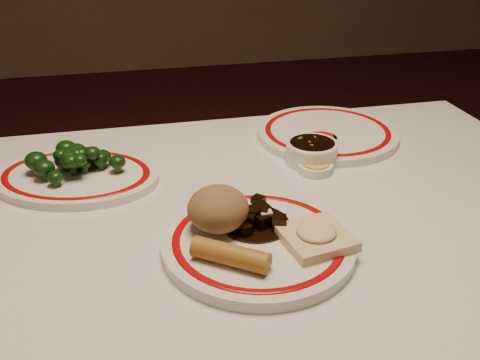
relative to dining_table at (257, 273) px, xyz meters
name	(u,v)px	position (x,y,z in m)	size (l,w,h in m)	color
dining_table	(257,273)	(0.00, 0.00, 0.00)	(1.20, 0.90, 0.75)	white
main_plate	(259,243)	(-0.01, -0.06, 0.10)	(0.36, 0.36, 0.02)	white
rice_mound	(218,209)	(-0.07, -0.02, 0.14)	(0.09, 0.09, 0.06)	olive
spring_roll	(230,255)	(-0.07, -0.11, 0.12)	(0.03, 0.03, 0.11)	#A77529
fried_wonton	(316,236)	(0.06, -0.09, 0.12)	(0.11, 0.11, 0.03)	beige
stirfry_heap	(253,218)	(-0.01, -0.02, 0.12)	(0.10, 0.10, 0.03)	black
broccoli_plate	(77,176)	(-0.28, 0.21, 0.10)	(0.35, 0.32, 0.02)	white
broccoli_pile	(74,158)	(-0.28, 0.22, 0.13)	(0.17, 0.13, 0.05)	#23471C
soy_bowl	(312,153)	(0.15, 0.19, 0.11)	(0.10, 0.10, 0.04)	white
sweet_sour_dish	(321,140)	(0.20, 0.27, 0.10)	(0.06, 0.06, 0.02)	white
mustard_dish	(315,167)	(0.15, 0.15, 0.10)	(0.06, 0.06, 0.02)	white
far_plate	(327,133)	(0.23, 0.30, 0.10)	(0.36, 0.36, 0.02)	white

